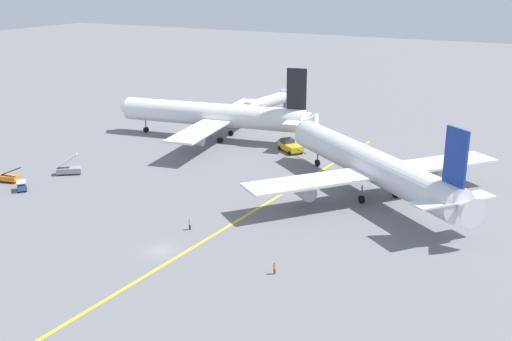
# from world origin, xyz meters

# --- Properties ---
(ground_plane) EXTENTS (600.00, 600.00, 0.00)m
(ground_plane) POSITION_xyz_m (0.00, 0.00, 0.00)
(ground_plane) COLOR slate
(taxiway_stripe) EXTENTS (5.38, 119.92, 0.01)m
(taxiway_stripe) POSITION_xyz_m (3.59, 10.00, 0.00)
(taxiway_stripe) COLOR yellow
(taxiway_stripe) RESTS_ON ground
(airliner_at_gate_left) EXTENTS (48.79, 46.38, 17.12)m
(airliner_at_gate_left) POSITION_xyz_m (-26.31, 55.62, 5.50)
(airliner_at_gate_left) COLOR white
(airliner_at_gate_left) RESTS_ON ground
(airliner_being_pushed) EXTENTS (43.40, 41.16, 16.40)m
(airliner_being_pushed) POSITION_xyz_m (17.82, 35.64, 5.41)
(airliner_being_pushed) COLOR silver
(airliner_being_pushed) RESTS_ON ground
(pushback_tug) EXTENTS (8.67, 6.76, 2.86)m
(pushback_tug) POSITION_xyz_m (-6.26, 54.03, 1.21)
(pushback_tug) COLOR gold
(pushback_tug) RESTS_ON ground
(gse_stair_truck_yellow) EXTENTS (4.77, 4.36, 4.06)m
(gse_stair_truck_yellow) POSITION_xyz_m (-36.20, 19.39, 1.03)
(gse_stair_truck_yellow) COLOR gray
(gse_stair_truck_yellow) RESTS_ON ground
(gse_belt_loader_portside) EXTENTS (5.07, 2.64, 3.02)m
(gse_belt_loader_portside) POSITION_xyz_m (-42.68, 10.72, 0.83)
(gse_belt_loader_portside) COLOR orange
(gse_belt_loader_portside) RESTS_ON ground
(gse_baggage_cart_near_cluster) EXTENTS (3.10, 2.97, 1.71)m
(gse_baggage_cart_near_cluster) POSITION_xyz_m (-36.58, 8.40, 0.86)
(gse_baggage_cart_near_cluster) COLOR #2D5199
(gse_baggage_cart_near_cluster) RESTS_ON ground
(ground_crew_marshaller_foreground) EXTENTS (0.36, 0.36, 1.57)m
(ground_crew_marshaller_foreground) POSITION_xyz_m (17.00, 1.25, 0.81)
(ground_crew_marshaller_foreground) COLOR #4C4C51
(ground_crew_marshaller_foreground) RESTS_ON ground
(ground_crew_wing_walker_right) EXTENTS (0.50, 0.36, 1.64)m
(ground_crew_wing_walker_right) POSITION_xyz_m (-0.67, 8.04, 0.85)
(ground_crew_wing_walker_right) COLOR black
(ground_crew_wing_walker_right) RESTS_ON ground
(jet_bridge) EXTENTS (5.15, 21.18, 5.84)m
(jet_bridge) POSITION_xyz_m (-25.85, 83.53, 4.06)
(jet_bridge) COLOR #B7B7BC
(jet_bridge) RESTS_ON ground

